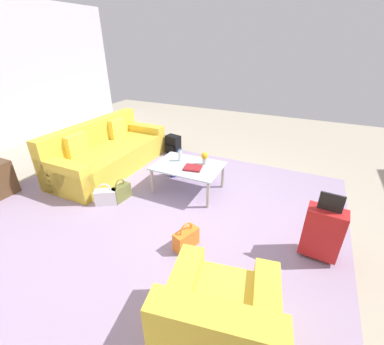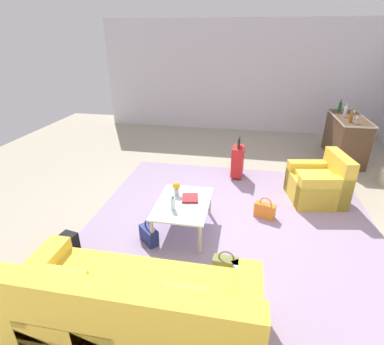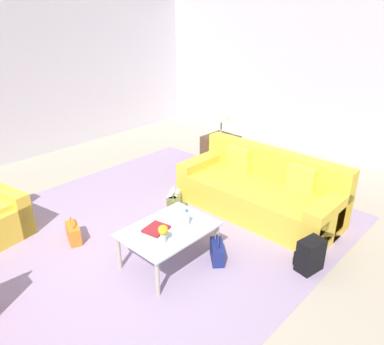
% 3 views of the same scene
% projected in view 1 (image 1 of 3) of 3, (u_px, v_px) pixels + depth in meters
% --- Properties ---
extents(ground_plane, '(12.00, 12.00, 0.00)m').
position_uv_depth(ground_plane, '(198.00, 212.00, 3.77)').
color(ground_plane, '#A89E89').
extents(area_rug, '(5.20, 4.40, 0.01)m').
position_uv_depth(area_rug, '(156.00, 209.00, 3.84)').
color(area_rug, '#9984A3').
rests_on(area_rug, ground).
extents(couch, '(1.00, 2.38, 0.89)m').
position_uv_depth(couch, '(107.00, 153.00, 4.95)').
color(couch, gold).
rests_on(couch, ground).
extents(armchair, '(0.99, 0.99, 0.85)m').
position_uv_depth(armchair, '(219.00, 328.00, 1.96)').
color(armchair, gold).
rests_on(armchair, ground).
extents(coffee_table, '(1.07, 0.76, 0.46)m').
position_uv_depth(coffee_table, '(188.00, 168.00, 4.14)').
color(coffee_table, silver).
rests_on(coffee_table, ground).
extents(water_bottle, '(0.06, 0.06, 0.20)m').
position_uv_depth(water_bottle, '(180.00, 155.00, 4.23)').
color(water_bottle, silver).
rests_on(water_bottle, coffee_table).
extents(coffee_table_book, '(0.30, 0.27, 0.03)m').
position_uv_depth(coffee_table_book, '(193.00, 168.00, 4.00)').
color(coffee_table_book, maroon).
rests_on(coffee_table_book, coffee_table).
extents(flower_vase, '(0.11, 0.11, 0.21)m').
position_uv_depth(flower_vase, '(205.00, 157.00, 4.10)').
color(flower_vase, '#B2B7BC').
rests_on(flower_vase, coffee_table).
extents(suitcase_red, '(0.41, 0.25, 0.85)m').
position_uv_depth(suitcase_red, '(322.00, 232.00, 2.84)').
color(suitcase_red, red).
rests_on(suitcase_red, ground).
extents(handbag_olive, '(0.17, 0.33, 0.36)m').
position_uv_depth(handbag_olive, '(121.00, 192.00, 4.02)').
color(handbag_olive, olive).
rests_on(handbag_olive, ground).
extents(handbag_navy, '(0.32, 0.33, 0.36)m').
position_uv_depth(handbag_navy, '(178.00, 169.00, 4.75)').
color(handbag_navy, navy).
rests_on(handbag_navy, ground).
extents(handbag_white, '(0.35, 0.29, 0.36)m').
position_uv_depth(handbag_white, '(106.00, 197.00, 3.90)').
color(handbag_white, white).
rests_on(handbag_white, ground).
extents(handbag_orange, '(0.24, 0.35, 0.36)m').
position_uv_depth(handbag_orange, '(186.00, 238.00, 3.08)').
color(handbag_orange, orange).
rests_on(handbag_orange, ground).
extents(backpack_black, '(0.33, 0.29, 0.40)m').
position_uv_depth(backpack_black, '(173.00, 145.00, 5.65)').
color(backpack_black, black).
rests_on(backpack_black, ground).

